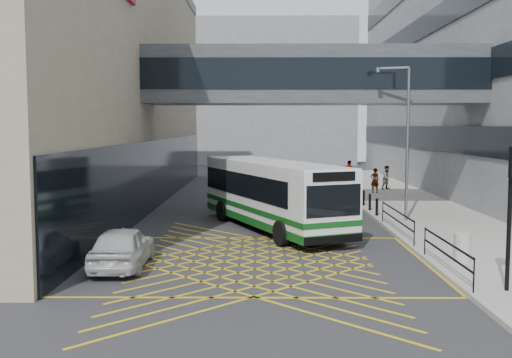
{
  "coord_description": "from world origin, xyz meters",
  "views": [
    {
      "loc": [
        0.19,
        -20.93,
        4.81
      ],
      "look_at": [
        0.0,
        4.0,
        2.6
      ],
      "focal_mm": 42.0,
      "sensor_mm": 36.0,
      "label": 1
    }
  ],
  "objects_px": {
    "traffic_light": "(512,198)",
    "pedestrian_a": "(375,181)",
    "street_lamp": "(404,134)",
    "car_white": "(122,247)",
    "litter_bin": "(462,248)",
    "car_dark": "(263,207)",
    "pedestrian_b": "(387,178)",
    "pedestrian_c": "(349,173)",
    "bus": "(271,193)",
    "car_silver": "(267,190)"
  },
  "relations": [
    {
      "from": "traffic_light",
      "to": "pedestrian_a",
      "type": "bearing_deg",
      "value": 86.47
    },
    {
      "from": "pedestrian_a",
      "to": "car_dark",
      "type": "bearing_deg",
      "value": 45.36
    },
    {
      "from": "car_silver",
      "to": "traffic_light",
      "type": "bearing_deg",
      "value": 129.09
    },
    {
      "from": "car_dark",
      "to": "pedestrian_a",
      "type": "distance_m",
      "value": 13.81
    },
    {
      "from": "pedestrian_a",
      "to": "street_lamp",
      "type": "bearing_deg",
      "value": 75.55
    },
    {
      "from": "car_white",
      "to": "car_dark",
      "type": "distance_m",
      "value": 11.35
    },
    {
      "from": "traffic_light",
      "to": "pedestrian_b",
      "type": "xyz_separation_m",
      "value": [
        2.31,
        27.24,
        -1.79
      ]
    },
    {
      "from": "car_white",
      "to": "street_lamp",
      "type": "bearing_deg",
      "value": -142.29
    },
    {
      "from": "litter_bin",
      "to": "pedestrian_c",
      "type": "height_order",
      "value": "pedestrian_c"
    },
    {
      "from": "street_lamp",
      "to": "pedestrian_b",
      "type": "xyz_separation_m",
      "value": [
        2.3,
        14.49,
        -3.41
      ]
    },
    {
      "from": "car_white",
      "to": "car_dark",
      "type": "relative_size",
      "value": 1.04
    },
    {
      "from": "car_dark",
      "to": "street_lamp",
      "type": "distance_m",
      "value": 7.9
    },
    {
      "from": "pedestrian_c",
      "to": "pedestrian_a",
      "type": "bearing_deg",
      "value": 142.88
    },
    {
      "from": "bus",
      "to": "pedestrian_c",
      "type": "height_order",
      "value": "bus"
    },
    {
      "from": "bus",
      "to": "litter_bin",
      "type": "height_order",
      "value": "bus"
    },
    {
      "from": "pedestrian_a",
      "to": "pedestrian_b",
      "type": "height_order",
      "value": "pedestrian_b"
    },
    {
      "from": "pedestrian_a",
      "to": "pedestrian_c",
      "type": "bearing_deg",
      "value": -90.89
    },
    {
      "from": "bus",
      "to": "car_white",
      "type": "xyz_separation_m",
      "value": [
        -5.18,
        -7.75,
        -0.97
      ]
    },
    {
      "from": "street_lamp",
      "to": "car_white",
      "type": "bearing_deg",
      "value": -121.88
    },
    {
      "from": "car_white",
      "to": "pedestrian_c",
      "type": "distance_m",
      "value": 29.82
    },
    {
      "from": "street_lamp",
      "to": "pedestrian_a",
      "type": "bearing_deg",
      "value": 105.01
    },
    {
      "from": "car_silver",
      "to": "bus",
      "type": "bearing_deg",
      "value": 112.28
    },
    {
      "from": "car_white",
      "to": "pedestrian_a",
      "type": "distance_m",
      "value": 25.08
    },
    {
      "from": "car_dark",
      "to": "pedestrian_a",
      "type": "bearing_deg",
      "value": -132.65
    },
    {
      "from": "pedestrian_b",
      "to": "car_white",
      "type": "bearing_deg",
      "value": -149.15
    },
    {
      "from": "pedestrian_b",
      "to": "pedestrian_c",
      "type": "distance_m",
      "value": 4.22
    },
    {
      "from": "street_lamp",
      "to": "litter_bin",
      "type": "height_order",
      "value": "street_lamp"
    },
    {
      "from": "street_lamp",
      "to": "pedestrian_a",
      "type": "height_order",
      "value": "street_lamp"
    },
    {
      "from": "car_white",
      "to": "litter_bin",
      "type": "height_order",
      "value": "car_white"
    },
    {
      "from": "car_white",
      "to": "street_lamp",
      "type": "relative_size",
      "value": 0.61
    },
    {
      "from": "bus",
      "to": "litter_bin",
      "type": "distance_m",
      "value": 9.91
    },
    {
      "from": "street_lamp",
      "to": "pedestrian_a",
      "type": "relative_size",
      "value": 4.37
    },
    {
      "from": "street_lamp",
      "to": "pedestrian_b",
      "type": "height_order",
      "value": "street_lamp"
    },
    {
      "from": "traffic_light",
      "to": "pedestrian_c",
      "type": "height_order",
      "value": "traffic_light"
    },
    {
      "from": "car_white",
      "to": "pedestrian_c",
      "type": "xyz_separation_m",
      "value": [
        11.75,
        27.4,
        0.4
      ]
    },
    {
      "from": "street_lamp",
      "to": "pedestrian_c",
      "type": "height_order",
      "value": "street_lamp"
    },
    {
      "from": "pedestrian_a",
      "to": "pedestrian_c",
      "type": "relative_size",
      "value": 0.89
    },
    {
      "from": "bus",
      "to": "car_silver",
      "type": "distance_m",
      "value": 10.18
    },
    {
      "from": "car_dark",
      "to": "bus",
      "type": "bearing_deg",
      "value": 90.31
    },
    {
      "from": "pedestrian_b",
      "to": "litter_bin",
      "type": "bearing_deg",
      "value": -124.51
    },
    {
      "from": "litter_bin",
      "to": "pedestrian_c",
      "type": "distance_m",
      "value": 27.13
    },
    {
      "from": "traffic_light",
      "to": "pedestrian_a",
      "type": "height_order",
      "value": "traffic_light"
    },
    {
      "from": "bus",
      "to": "pedestrian_c",
      "type": "relative_size",
      "value": 5.88
    },
    {
      "from": "pedestrian_b",
      "to": "pedestrian_a",
      "type": "bearing_deg",
      "value": -150.01
    },
    {
      "from": "car_dark",
      "to": "traffic_light",
      "type": "height_order",
      "value": "traffic_light"
    },
    {
      "from": "litter_bin",
      "to": "pedestrian_a",
      "type": "height_order",
      "value": "pedestrian_a"
    },
    {
      "from": "street_lamp",
      "to": "car_dark",
      "type": "bearing_deg",
      "value": -168.28
    },
    {
      "from": "pedestrian_b",
      "to": "pedestrian_c",
      "type": "xyz_separation_m",
      "value": [
        -2.25,
        3.57,
        0.1
      ]
    },
    {
      "from": "street_lamp",
      "to": "pedestrian_c",
      "type": "xyz_separation_m",
      "value": [
        0.05,
        18.06,
        -3.32
      ]
    },
    {
      "from": "bus",
      "to": "pedestrian_c",
      "type": "bearing_deg",
      "value": 47.99
    }
  ]
}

